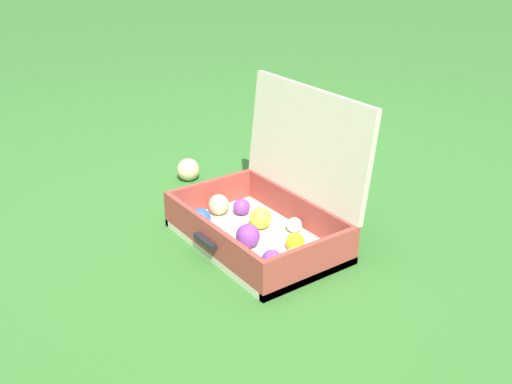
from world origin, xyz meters
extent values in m
plane|color=#336B28|center=(0.00, 0.00, 0.00)|extent=(16.00, 16.00, 0.00)
cube|color=beige|center=(0.09, 0.02, 0.01)|extent=(0.58, 0.37, 0.03)
cube|color=#9E3D33|center=(-0.20, 0.02, 0.06)|extent=(0.02, 0.37, 0.13)
cube|color=#9E3D33|center=(0.37, 0.02, 0.06)|extent=(0.02, 0.37, 0.13)
cube|color=#9E3D33|center=(0.09, -0.16, 0.06)|extent=(0.54, 0.02, 0.13)
cube|color=#9E3D33|center=(0.09, 0.19, 0.06)|extent=(0.54, 0.02, 0.13)
cube|color=beige|center=(0.09, 0.22, 0.31)|extent=(0.58, 0.06, 0.37)
cube|color=black|center=(0.09, -0.18, 0.07)|extent=(0.11, 0.02, 0.02)
sphere|color=#D1B784|center=(-0.13, 0.01, 0.06)|extent=(0.07, 0.07, 0.07)
sphere|color=yellow|center=(0.23, 0.07, 0.05)|extent=(0.06, 0.06, 0.06)
sphere|color=#CCDB38|center=(0.04, 0.06, 0.06)|extent=(0.07, 0.07, 0.07)
sphere|color=blue|center=(-0.07, -0.10, 0.06)|extent=(0.07, 0.07, 0.07)
sphere|color=#CCDB38|center=(0.32, 0.00, 0.06)|extent=(0.07, 0.07, 0.07)
sphere|color=white|center=(0.13, 0.14, 0.05)|extent=(0.05, 0.05, 0.05)
sphere|color=purple|center=(0.12, -0.04, 0.06)|extent=(0.08, 0.08, 0.08)
sphere|color=purple|center=(-0.08, 0.07, 0.05)|extent=(0.06, 0.06, 0.06)
sphere|color=purple|center=(0.28, -0.06, 0.06)|extent=(0.06, 0.06, 0.06)
sphere|color=#D1B784|center=(-0.51, 0.10, 0.05)|extent=(0.09, 0.09, 0.09)
camera|label=1|loc=(1.52, -1.01, 1.00)|focal=42.55mm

